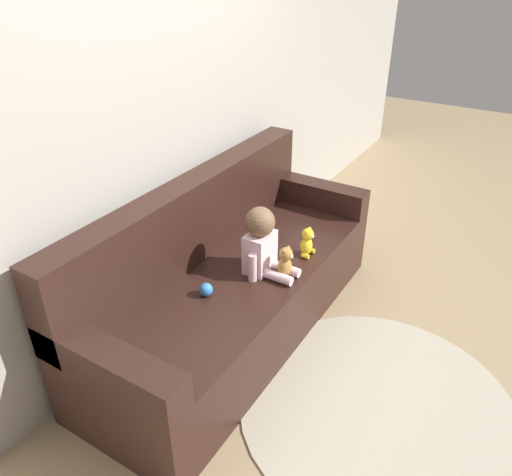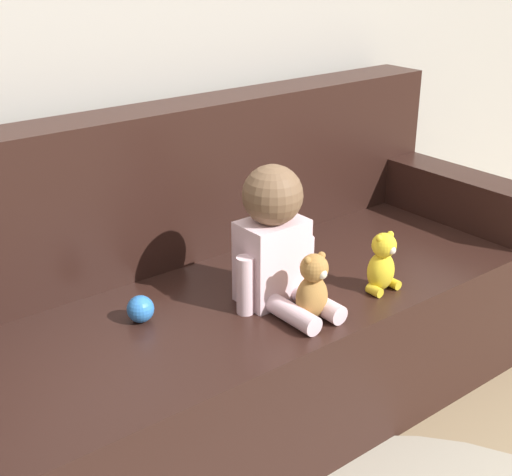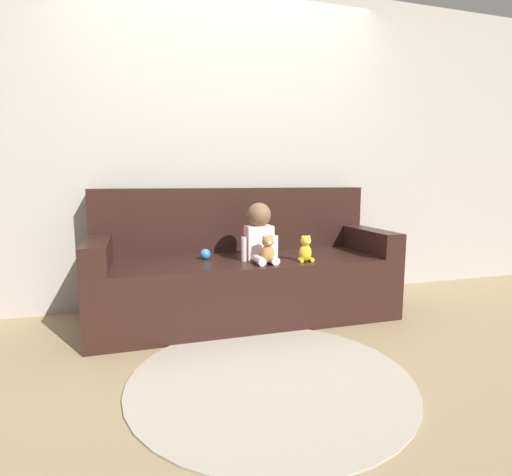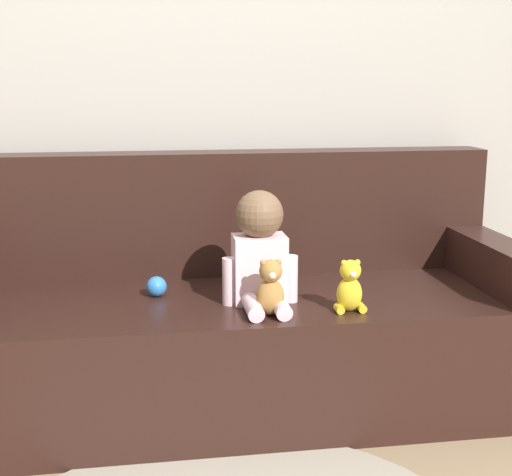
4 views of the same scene
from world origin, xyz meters
name	(u,v)px [view 2 (image 2 of 4)]	position (x,y,z in m)	size (l,w,h in m)	color
ground_plane	(231,416)	(0.00, 0.00, 0.00)	(12.00, 12.00, 0.00)	#9E8460
couch	(218,320)	(0.00, 0.06, 0.33)	(2.19, 0.81, 0.96)	black
person_baby	(275,241)	(0.07, -0.13, 0.65)	(0.27, 0.32, 0.41)	silver
teddy_bear_brown	(313,287)	(0.08, -0.28, 0.56)	(0.10, 0.09, 0.20)	#AD7A3D
plush_toy_side	(382,264)	(0.37, -0.28, 0.55)	(0.11, 0.08, 0.19)	yellow
toy_ball	(140,309)	(-0.30, 0.01, 0.50)	(0.08, 0.08, 0.08)	#337FDB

